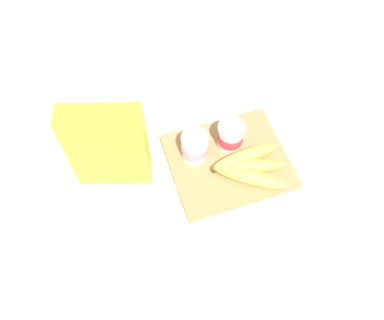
% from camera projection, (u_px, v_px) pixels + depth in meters
% --- Properties ---
extents(ground_plane, '(2.40, 2.40, 0.00)m').
position_uv_depth(ground_plane, '(228.00, 163.00, 1.07)').
color(ground_plane, white).
extents(cutting_board, '(0.31, 0.26, 0.02)m').
position_uv_depth(cutting_board, '(228.00, 161.00, 1.06)').
color(cutting_board, '#A37A4C').
rests_on(cutting_board, ground_plane).
extents(cereal_box, '(0.19, 0.11, 0.26)m').
position_uv_depth(cereal_box, '(108.00, 147.00, 0.94)').
color(cereal_box, yellow).
rests_on(cereal_box, ground_plane).
extents(yogurt_cup_front, '(0.07, 0.07, 0.08)m').
position_uv_depth(yogurt_cup_front, '(195.00, 147.00, 1.03)').
color(yogurt_cup_front, white).
rests_on(yogurt_cup_front, cutting_board).
extents(yogurt_cup_back, '(0.07, 0.07, 0.08)m').
position_uv_depth(yogurt_cup_back, '(231.00, 136.00, 1.04)').
color(yogurt_cup_back, white).
rests_on(yogurt_cup_back, cutting_board).
extents(banana_bunch, '(0.19, 0.15, 0.04)m').
position_uv_depth(banana_bunch, '(248.00, 167.00, 1.02)').
color(banana_bunch, '#F0D14B').
rests_on(banana_bunch, cutting_board).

